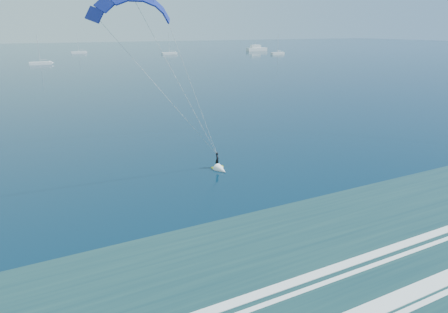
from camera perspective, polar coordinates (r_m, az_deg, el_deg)
kitesurfer_rig at (r=38.43m, az=-6.37°, el=10.12°), size 15.00×5.74×18.69m
motor_yacht at (r=274.54m, az=4.66°, el=15.11°), size 14.27×3.81×6.00m
sailboat_3 at (r=187.83m, az=-24.75°, el=12.03°), size 8.77×2.40×12.17m
sailboat_4 at (r=262.29m, az=-20.05°, el=13.81°), size 8.84×2.40×12.01m
sailboat_5 at (r=241.07m, az=-7.81°, el=14.42°), size 9.03×2.40×12.28m
sailboat_6 at (r=240.19m, az=7.66°, el=14.41°), size 8.27×2.40×11.26m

